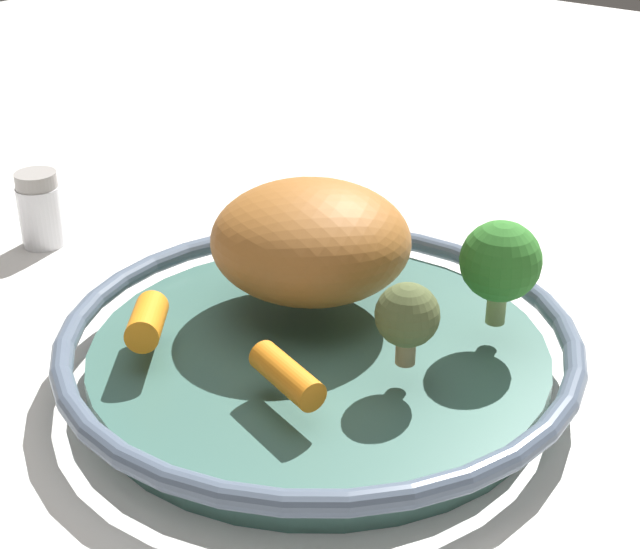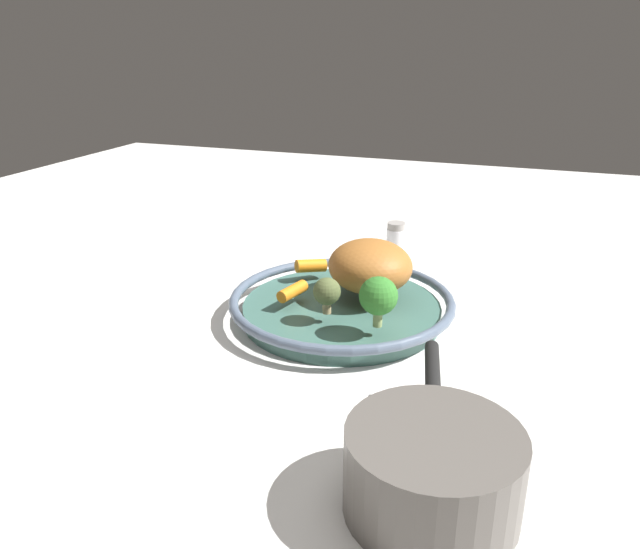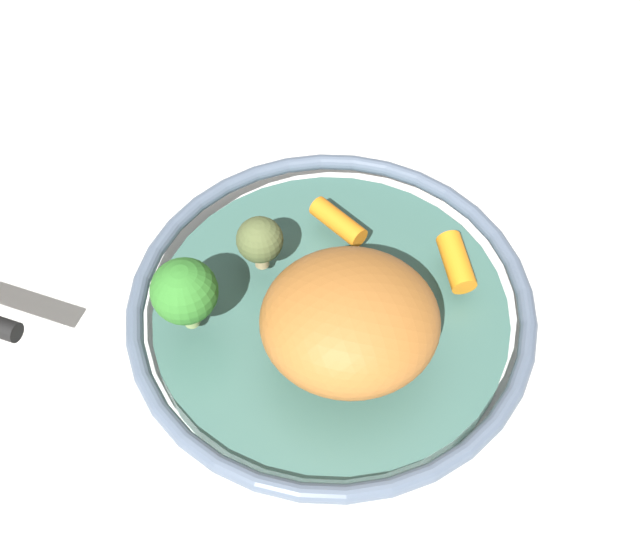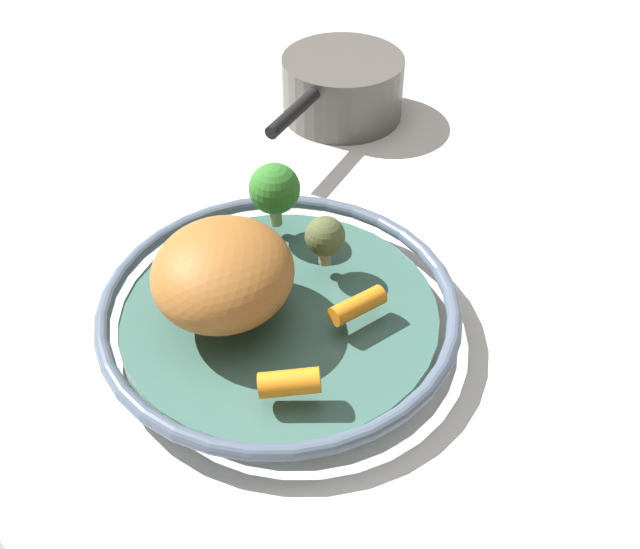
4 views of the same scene
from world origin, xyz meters
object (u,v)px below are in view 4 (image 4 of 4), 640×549
Objects in this scene: serving_bowl at (280,314)px; broccoli_floret_mid at (321,235)px; saucepan at (342,87)px; baby_carrot_back at (290,383)px; roast_chicken_piece at (223,273)px; broccoli_floret_small at (275,189)px; baby_carrot_right at (358,306)px.

broccoli_floret_mid reaches higher than serving_bowl.
saucepan is at bearing 34.31° from broccoli_floret_mid.
baby_carrot_back is 0.95× the size of broccoli_floret_mid.
baby_carrot_back reaches higher than serving_bowl.
baby_carrot_back is 0.16m from broccoli_floret_mid.
baby_carrot_back is 0.51m from saucepan.
serving_bowl is 0.08m from broccoli_floret_mid.
baby_carrot_back is (-0.04, -0.11, -0.03)m from roast_chicken_piece.
saucepan is at bearing 29.45° from serving_bowl.
broccoli_floret_small is at bearing -155.60° from saucepan.
baby_carrot_right is 0.08m from broccoli_floret_mid.
roast_chicken_piece is 0.11m from broccoli_floret_mid.
serving_bowl is at bearing -176.33° from broccoli_floret_mid.
broccoli_floret_small is 0.27× the size of saucepan.
roast_chicken_piece is at bearing 136.14° from serving_bowl.
broccoli_floret_small is (0.16, 0.15, 0.03)m from baby_carrot_back.
saucepan reaches higher than serving_bowl.
roast_chicken_piece is 0.42m from saucepan.
baby_carrot_back is (-0.07, -0.08, 0.03)m from serving_bowl.
broccoli_floret_mid is 0.75× the size of broccoli_floret_small.
broccoli_floret_mid reaches higher than saucepan.
baby_carrot_back is at bearing -134.07° from serving_bowl.
serving_bowl is 6.46× the size of broccoli_floret_mid.
broccoli_floret_mid is at bearing 3.67° from serving_bowl.
baby_carrot_right is at bearing 6.00° from baby_carrot_back.
saucepan reaches higher than baby_carrot_back.
saucepan is (0.32, 0.26, -0.01)m from baby_carrot_right.
serving_bowl is 4.84× the size of broccoli_floret_small.
serving_bowl is 0.13m from broccoli_floret_small.
broccoli_floret_mid is at bearing 29.85° from baby_carrot_back.
broccoli_floret_small is at bearing 44.27° from baby_carrot_back.
roast_chicken_piece reaches higher than serving_bowl.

